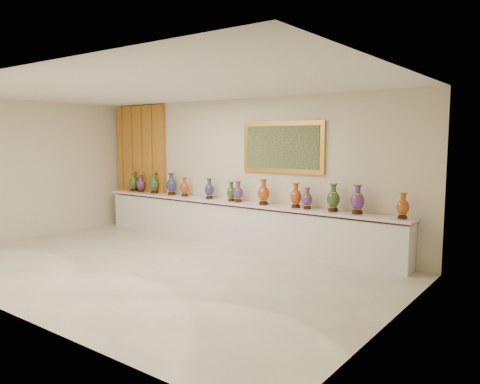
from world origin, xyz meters
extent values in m
plane|color=beige|center=(0.00, 0.00, 0.00)|extent=(8.00, 8.00, 0.00)
plane|color=beige|center=(0.00, 2.50, 1.50)|extent=(8.00, 0.00, 8.00)
plane|color=beige|center=(-4.00, 0.00, 1.50)|extent=(0.00, 5.00, 5.00)
plane|color=beige|center=(4.00, 0.00, 1.50)|extent=(0.00, 5.00, 5.00)
plane|color=white|center=(0.00, 0.00, 3.00)|extent=(8.00, 8.00, 0.00)
cube|color=#C27D29|center=(-3.03, 2.44, 1.50)|extent=(1.64, 0.14, 2.95)
cube|color=gold|center=(1.01, 2.46, 2.02)|extent=(1.80, 0.06, 1.00)
cube|color=black|center=(1.01, 2.42, 2.02)|extent=(1.62, 0.02, 0.82)
cube|color=white|center=(0.00, 2.27, 0.41)|extent=(7.20, 0.42, 0.81)
cube|color=#FFD6DA|center=(0.00, 2.25, 0.88)|extent=(7.28, 0.48, 0.05)
cylinder|color=#321D0D|center=(-3.14, 2.27, 0.92)|extent=(0.17, 0.17, 0.05)
cone|color=gold|center=(-3.14, 2.27, 0.98)|extent=(0.15, 0.15, 0.03)
ellipsoid|color=black|center=(-3.14, 2.27, 1.11)|extent=(0.24, 0.24, 0.28)
cylinder|color=gold|center=(-3.14, 2.27, 1.23)|extent=(0.15, 0.15, 0.01)
cylinder|color=black|center=(-3.14, 2.27, 1.29)|extent=(0.09, 0.09, 0.10)
cone|color=black|center=(-3.14, 2.27, 1.36)|extent=(0.15, 0.15, 0.04)
cylinder|color=gold|center=(-3.14, 2.27, 1.38)|extent=(0.16, 0.16, 0.01)
cylinder|color=#321D0D|center=(-2.86, 2.26, 0.92)|extent=(0.15, 0.15, 0.04)
cone|color=gold|center=(-2.86, 2.26, 0.97)|extent=(0.13, 0.13, 0.03)
ellipsoid|color=#310F53|center=(-2.86, 2.26, 1.09)|extent=(0.23, 0.23, 0.25)
cylinder|color=gold|center=(-2.86, 2.26, 1.19)|extent=(0.14, 0.14, 0.01)
cylinder|color=#310F53|center=(-2.86, 2.26, 1.25)|extent=(0.08, 0.08, 0.09)
cone|color=#310F53|center=(-2.86, 2.26, 1.31)|extent=(0.14, 0.14, 0.03)
cylinder|color=gold|center=(-2.86, 2.26, 1.33)|extent=(0.14, 0.14, 0.01)
cylinder|color=#321D0D|center=(-2.41, 2.27, 0.92)|extent=(0.17, 0.17, 0.05)
cone|color=gold|center=(-2.41, 2.27, 0.98)|extent=(0.15, 0.15, 0.03)
ellipsoid|color=black|center=(-2.41, 2.27, 1.11)|extent=(0.28, 0.28, 0.29)
cylinder|color=gold|center=(-2.41, 2.27, 1.24)|extent=(0.16, 0.16, 0.01)
cylinder|color=black|center=(-2.41, 2.27, 1.30)|extent=(0.09, 0.09, 0.10)
cone|color=black|center=(-2.41, 2.27, 1.37)|extent=(0.16, 0.16, 0.04)
cylinder|color=gold|center=(-2.41, 2.27, 1.39)|extent=(0.16, 0.16, 0.01)
cylinder|color=#321D0D|center=(-1.85, 2.28, 0.93)|extent=(0.18, 0.18, 0.05)
cone|color=gold|center=(-1.85, 2.28, 0.98)|extent=(0.16, 0.16, 0.03)
ellipsoid|color=#0F1241|center=(-1.85, 2.28, 1.12)|extent=(0.26, 0.26, 0.30)
cylinder|color=gold|center=(-1.85, 2.28, 1.25)|extent=(0.16, 0.16, 0.01)
cylinder|color=#0F1241|center=(-1.85, 2.28, 1.32)|extent=(0.10, 0.10, 0.11)
cone|color=#0F1241|center=(-1.85, 2.28, 1.39)|extent=(0.16, 0.16, 0.04)
cylinder|color=gold|center=(-1.85, 2.28, 1.41)|extent=(0.17, 0.17, 0.01)
cylinder|color=#321D0D|center=(-1.41, 2.26, 0.92)|extent=(0.15, 0.15, 0.04)
cone|color=gold|center=(-1.41, 2.26, 0.97)|extent=(0.13, 0.13, 0.03)
ellipsoid|color=maroon|center=(-1.41, 2.26, 1.09)|extent=(0.25, 0.25, 0.25)
cylinder|color=gold|center=(-1.41, 2.26, 1.19)|extent=(0.14, 0.14, 0.01)
cylinder|color=maroon|center=(-1.41, 2.26, 1.25)|extent=(0.08, 0.08, 0.09)
cone|color=maroon|center=(-1.41, 2.26, 1.31)|extent=(0.14, 0.14, 0.03)
cylinder|color=gold|center=(-1.41, 2.26, 1.32)|extent=(0.14, 0.14, 0.01)
cylinder|color=#321D0D|center=(-0.70, 2.27, 0.92)|extent=(0.16, 0.16, 0.04)
cone|color=gold|center=(-0.70, 2.27, 0.97)|extent=(0.14, 0.14, 0.03)
ellipsoid|color=#0F1241|center=(-0.70, 2.27, 1.09)|extent=(0.25, 0.25, 0.26)
cylinder|color=gold|center=(-0.70, 2.27, 1.20)|extent=(0.14, 0.14, 0.01)
cylinder|color=#0F1241|center=(-0.70, 2.27, 1.26)|extent=(0.08, 0.08, 0.09)
cone|color=#0F1241|center=(-0.70, 2.27, 1.33)|extent=(0.14, 0.14, 0.03)
cylinder|color=gold|center=(-0.70, 2.27, 1.34)|extent=(0.15, 0.15, 0.01)
cylinder|color=#321D0D|center=(-0.10, 2.26, 0.92)|extent=(0.14, 0.14, 0.04)
cone|color=gold|center=(-0.10, 2.26, 0.96)|extent=(0.12, 0.12, 0.03)
ellipsoid|color=black|center=(-0.10, 2.26, 1.08)|extent=(0.22, 0.22, 0.23)
cylinder|color=gold|center=(-0.10, 2.26, 1.17)|extent=(0.13, 0.13, 0.01)
cylinder|color=black|center=(-0.10, 2.26, 1.22)|extent=(0.07, 0.07, 0.08)
cone|color=black|center=(-0.10, 2.26, 1.28)|extent=(0.13, 0.13, 0.03)
cylinder|color=gold|center=(-0.10, 2.26, 1.30)|extent=(0.13, 0.13, 0.01)
cylinder|color=#321D0D|center=(0.11, 2.22, 0.92)|extent=(0.15, 0.15, 0.04)
cone|color=gold|center=(0.11, 2.22, 0.97)|extent=(0.13, 0.13, 0.03)
ellipsoid|color=#310F53|center=(0.11, 2.22, 1.09)|extent=(0.20, 0.20, 0.25)
cylinder|color=gold|center=(0.11, 2.22, 1.20)|extent=(0.14, 0.14, 0.01)
cylinder|color=#310F53|center=(0.11, 2.22, 1.25)|extent=(0.08, 0.08, 0.09)
cone|color=#310F53|center=(0.11, 2.22, 1.31)|extent=(0.14, 0.14, 0.03)
cylinder|color=gold|center=(0.11, 2.22, 1.33)|extent=(0.14, 0.14, 0.01)
cylinder|color=#321D0D|center=(0.74, 2.22, 0.93)|extent=(0.18, 0.18, 0.05)
cone|color=gold|center=(0.74, 2.22, 0.98)|extent=(0.16, 0.16, 0.03)
ellipsoid|color=maroon|center=(0.74, 2.22, 1.12)|extent=(0.24, 0.24, 0.29)
cylinder|color=gold|center=(0.74, 2.22, 1.24)|extent=(0.16, 0.16, 0.01)
cylinder|color=maroon|center=(0.74, 2.22, 1.31)|extent=(0.09, 0.09, 0.11)
cone|color=maroon|center=(0.74, 2.22, 1.38)|extent=(0.16, 0.16, 0.04)
cylinder|color=gold|center=(0.74, 2.22, 1.40)|extent=(0.16, 0.16, 0.01)
cylinder|color=#321D0D|center=(1.44, 2.26, 0.92)|extent=(0.17, 0.17, 0.05)
cone|color=gold|center=(1.44, 2.26, 0.97)|extent=(0.14, 0.14, 0.03)
ellipsoid|color=maroon|center=(1.44, 2.26, 1.10)|extent=(0.27, 0.27, 0.27)
cylinder|color=gold|center=(1.44, 2.26, 1.22)|extent=(0.15, 0.15, 0.01)
cylinder|color=maroon|center=(1.44, 2.26, 1.28)|extent=(0.09, 0.09, 0.10)
cone|color=maroon|center=(1.44, 2.26, 1.34)|extent=(0.15, 0.15, 0.04)
cylinder|color=gold|center=(1.44, 2.26, 1.36)|extent=(0.15, 0.15, 0.01)
cylinder|color=#321D0D|center=(1.69, 2.24, 0.92)|extent=(0.14, 0.14, 0.04)
cone|color=gold|center=(1.69, 2.24, 0.96)|extent=(0.12, 0.12, 0.03)
ellipsoid|color=#310F53|center=(1.69, 2.24, 1.07)|extent=(0.19, 0.19, 0.23)
cylinder|color=gold|center=(1.69, 2.24, 1.17)|extent=(0.13, 0.13, 0.01)
cylinder|color=#310F53|center=(1.69, 2.24, 1.22)|extent=(0.07, 0.07, 0.08)
cone|color=#310F53|center=(1.69, 2.24, 1.28)|extent=(0.13, 0.13, 0.03)
cylinder|color=gold|center=(1.69, 2.24, 1.30)|extent=(0.13, 0.13, 0.01)
cylinder|color=#321D0D|center=(2.20, 2.25, 0.93)|extent=(0.18, 0.18, 0.05)
cone|color=gold|center=(2.20, 2.25, 0.98)|extent=(0.16, 0.16, 0.03)
ellipsoid|color=black|center=(2.20, 2.25, 1.12)|extent=(0.31, 0.31, 0.29)
cylinder|color=gold|center=(2.20, 2.25, 1.24)|extent=(0.16, 0.16, 0.01)
cylinder|color=black|center=(2.20, 2.25, 1.31)|extent=(0.09, 0.09, 0.11)
cone|color=black|center=(2.20, 2.25, 1.38)|extent=(0.16, 0.16, 0.04)
cylinder|color=gold|center=(2.20, 2.25, 1.40)|extent=(0.17, 0.17, 0.01)
cylinder|color=#321D0D|center=(2.65, 2.26, 0.93)|extent=(0.18, 0.18, 0.05)
cone|color=gold|center=(2.65, 2.26, 0.98)|extent=(0.16, 0.16, 0.03)
ellipsoid|color=#310F53|center=(2.65, 2.26, 1.12)|extent=(0.27, 0.27, 0.30)
cylinder|color=gold|center=(2.65, 2.26, 1.25)|extent=(0.16, 0.16, 0.01)
cylinder|color=#310F53|center=(2.65, 2.26, 1.32)|extent=(0.10, 0.10, 0.11)
cone|color=#310F53|center=(2.65, 2.26, 1.39)|extent=(0.16, 0.16, 0.04)
cylinder|color=gold|center=(2.65, 2.26, 1.41)|extent=(0.17, 0.17, 0.01)
cylinder|color=#321D0D|center=(3.43, 2.23, 0.92)|extent=(0.15, 0.15, 0.04)
cone|color=gold|center=(3.43, 2.23, 0.97)|extent=(0.13, 0.13, 0.03)
ellipsoid|color=maroon|center=(3.43, 2.23, 1.09)|extent=(0.26, 0.26, 0.25)
cylinder|color=gold|center=(3.43, 2.23, 1.19)|extent=(0.14, 0.14, 0.01)
cylinder|color=maroon|center=(3.43, 2.23, 1.25)|extent=(0.08, 0.08, 0.09)
cone|color=maroon|center=(3.43, 2.23, 1.31)|extent=(0.14, 0.14, 0.03)
cylinder|color=gold|center=(3.43, 2.23, 1.33)|extent=(0.14, 0.14, 0.01)
camera|label=1|loc=(5.79, -5.30, 2.19)|focal=35.00mm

